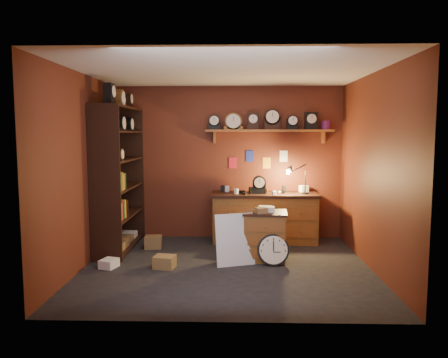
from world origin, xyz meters
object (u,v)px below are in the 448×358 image
at_px(shelving_unit, 117,172).
at_px(workbench, 265,215).
at_px(low_cabinet, 265,234).
at_px(big_round_clock, 273,250).

xyz_separation_m(shelving_unit, workbench, (2.42, 0.49, -0.78)).
distance_m(workbench, low_cabinet, 1.09).
height_order(low_cabinet, big_round_clock, low_cabinet).
bearing_deg(shelving_unit, big_round_clock, -19.56).
bearing_deg(shelving_unit, low_cabinet, -14.20).
bearing_deg(shelving_unit, workbench, 11.57).
distance_m(workbench, big_round_clock, 1.39).
height_order(workbench, big_round_clock, workbench).
relative_size(low_cabinet, big_round_clock, 1.79).
bearing_deg(workbench, big_round_clock, -88.46).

